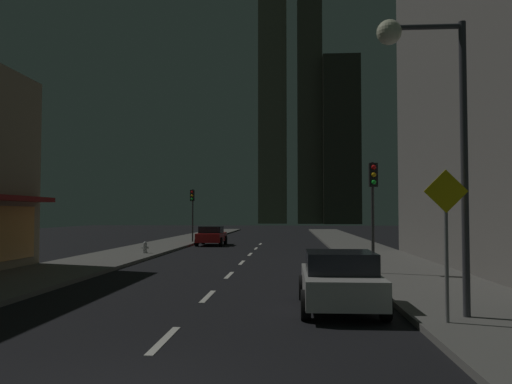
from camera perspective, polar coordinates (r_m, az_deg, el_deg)
ground_plane at (r=38.75m, az=0.27°, el=-6.00°), size 78.00×136.00×0.10m
sidewalk_right at (r=38.94m, az=10.66°, el=-5.75°), size 4.00×76.00×0.15m
sidewalk_left at (r=39.79m, az=-9.89°, el=-5.69°), size 4.00×76.00×0.15m
lane_marking_center at (r=23.05m, az=-2.18°, el=-8.32°), size 0.16×38.60×0.01m
skyscraper_distant_tall at (r=132.55m, az=1.83°, el=10.40°), size 6.94×6.15×63.46m
skyscraper_distant_mid at (r=131.84m, az=5.86°, el=12.36°), size 5.89×7.43×71.89m
skyscraper_distant_short at (r=124.93m, az=9.29°, el=5.64°), size 8.72×5.93×39.54m
skyscraper_distant_slender at (r=125.82m, az=18.00°, el=12.09°), size 6.45×6.43×67.21m
car_parked_near at (r=13.34m, az=9.11°, el=-9.44°), size 1.98×4.24×1.45m
car_parked_far at (r=39.69m, az=-4.88°, el=-4.76°), size 1.98×4.24×1.45m
fire_hydrant_far_left at (r=30.51m, az=-12.02°, el=-5.97°), size 0.42×0.30×0.65m
traffic_light_near_right at (r=20.22m, az=12.66°, el=-0.05°), size 0.32×0.48×4.20m
traffic_light_far_left at (r=42.21m, az=-6.96°, el=-1.28°), size 0.32×0.48×4.20m
street_lamp_right at (r=12.36m, az=18.01°, el=10.25°), size 1.96×0.56×6.58m
pedestrian_crossing_sign at (r=11.51m, az=20.06°, el=-4.08°), size 0.91×0.08×3.15m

